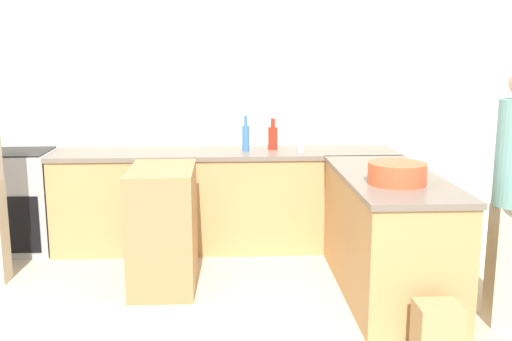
# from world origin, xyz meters

# --- Properties ---
(wall_back) EXTENTS (8.00, 0.06, 2.70)m
(wall_back) POSITION_xyz_m (0.00, 2.29, 1.35)
(wall_back) COLOR silver
(wall_back) RESTS_ON ground_plane
(counter_back) EXTENTS (3.06, 0.63, 0.89)m
(counter_back) POSITION_xyz_m (0.00, 1.96, 0.44)
(counter_back) COLOR tan
(counter_back) RESTS_ON ground_plane
(counter_peninsula) EXTENTS (0.69, 1.68, 0.89)m
(counter_peninsula) POSITION_xyz_m (1.18, 0.83, 0.45)
(counter_peninsula) COLOR tan
(counter_peninsula) RESTS_ON ground_plane
(range_oven) EXTENTS (0.69, 0.59, 0.90)m
(range_oven) POSITION_xyz_m (-1.88, 1.97, 0.45)
(range_oven) COLOR #99999E
(range_oven) RESTS_ON ground_plane
(island_table) EXTENTS (0.48, 0.75, 0.92)m
(island_table) POSITION_xyz_m (-0.47, 1.05, 0.46)
(island_table) COLOR #997047
(island_table) RESTS_ON ground_plane
(mixing_bowl) EXTENTS (0.39, 0.39, 0.14)m
(mixing_bowl) POSITION_xyz_m (1.15, 0.55, 0.96)
(mixing_bowl) COLOR #DB512D
(mixing_bowl) RESTS_ON counter_peninsula
(hot_sauce_bottle) EXTENTS (0.09, 0.09, 0.28)m
(hot_sauce_bottle) POSITION_xyz_m (0.43, 2.02, 1.00)
(hot_sauce_bottle) COLOR red
(hot_sauce_bottle) RESTS_ON counter_back
(water_bottle_blue) EXTENTS (0.07, 0.07, 0.32)m
(water_bottle_blue) POSITION_xyz_m (0.18, 1.94, 1.01)
(water_bottle_blue) COLOR #386BB7
(water_bottle_blue) RESTS_ON counter_back
(vinegar_bottle_clear) EXTENTS (0.06, 0.06, 0.23)m
(vinegar_bottle_clear) POSITION_xyz_m (0.66, 1.84, 0.98)
(vinegar_bottle_clear) COLOR silver
(vinegar_bottle_clear) RESTS_ON counter_back
(paper_bag) EXTENTS (0.25, 0.21, 0.34)m
(paper_bag) POSITION_xyz_m (1.21, -0.17, 0.17)
(paper_bag) COLOR #A88456
(paper_bag) RESTS_ON ground_plane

